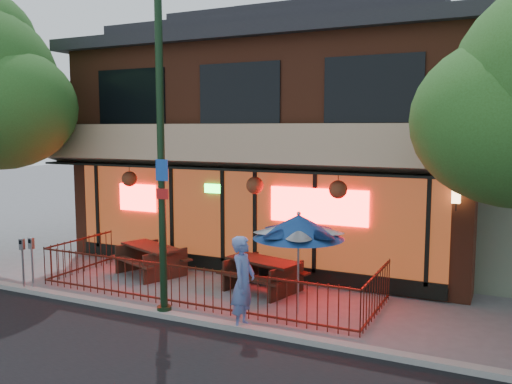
% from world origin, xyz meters
% --- Properties ---
extents(ground, '(80.00, 80.00, 0.00)m').
position_xyz_m(ground, '(0.00, 0.00, 0.00)').
color(ground, gray).
rests_on(ground, ground).
extents(curb, '(80.00, 0.25, 0.12)m').
position_xyz_m(curb, '(0.00, -0.50, 0.06)').
color(curb, '#999993').
rests_on(curb, ground).
extents(restaurant_building, '(12.96, 9.49, 8.05)m').
position_xyz_m(restaurant_building, '(0.00, 7.11, 4.13)').
color(restaurant_building, brown).
rests_on(restaurant_building, ground).
extents(patio_fence, '(8.44, 2.62, 1.00)m').
position_xyz_m(patio_fence, '(0.00, 0.50, 0.63)').
color(patio_fence, '#46170F').
rests_on(patio_fence, ground).
extents(street_light, '(0.43, 0.32, 7.00)m').
position_xyz_m(street_light, '(0.00, -0.40, 3.15)').
color(street_light, black).
rests_on(street_light, ground).
extents(picnic_table_left, '(2.33, 2.08, 0.82)m').
position_xyz_m(picnic_table_left, '(-2.27, 2.18, 0.54)').
color(picnic_table_left, '#3F2217').
rests_on(picnic_table_left, ground).
extents(picnic_table_right, '(2.17, 1.85, 0.81)m').
position_xyz_m(picnic_table_right, '(1.20, 2.15, 0.53)').
color(picnic_table_right, '#341B12').
rests_on(picnic_table_right, ground).
extents(patio_umbrella, '(2.00, 1.99, 2.28)m').
position_xyz_m(patio_umbrella, '(2.59, 0.98, 1.95)').
color(patio_umbrella, gray).
rests_on(patio_umbrella, ground).
extents(pedestrian, '(0.54, 0.75, 1.92)m').
position_xyz_m(pedestrian, '(1.92, -0.35, 0.96)').
color(pedestrian, '#5C75B9').
rests_on(pedestrian, ground).
extents(parking_meter_near, '(0.13, 0.12, 1.37)m').
position_xyz_m(parking_meter_near, '(-3.97, -0.40, 0.93)').
color(parking_meter_near, '#97999F').
rests_on(parking_meter_near, ground).
extents(parking_meter_far, '(0.14, 0.12, 1.34)m').
position_xyz_m(parking_meter_far, '(-4.20, -0.48, 0.91)').
color(parking_meter_far, gray).
rests_on(parking_meter_far, ground).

